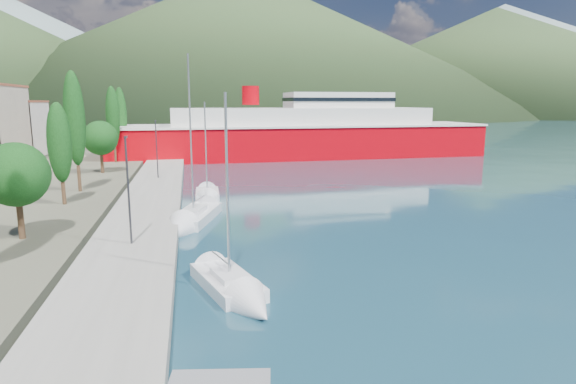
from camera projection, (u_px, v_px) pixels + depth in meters
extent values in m
plane|color=#1A3F50|center=(210.00, 135.00, 130.97)|extent=(1400.00, 1400.00, 0.00)
cube|color=gray|center=(148.00, 207.00, 38.58)|extent=(5.00, 88.00, 0.80)
cone|color=gray|center=(249.00, 43.00, 669.62)|extent=(760.00, 760.00, 180.00)
cone|color=gray|center=(501.00, 57.00, 663.02)|extent=(640.00, 640.00, 140.00)
cone|color=#314825|center=(242.00, 43.00, 398.01)|extent=(480.00, 480.00, 115.00)
cone|color=#314825|center=(493.00, 61.00, 424.25)|extent=(420.00, 420.00, 90.00)
cube|color=white|center=(9.00, 130.00, 71.81)|extent=(9.00, 10.00, 8.00)
cube|color=#9E5138|center=(6.00, 101.00, 71.05)|extent=(9.20, 10.20, 0.30)
cylinder|color=#47301E|center=(21.00, 219.00, 28.40)|extent=(0.36, 0.36, 2.35)
sphere|color=#124013|center=(16.00, 175.00, 27.90)|extent=(3.76, 3.76, 3.76)
cylinder|color=#47301E|center=(64.00, 193.00, 38.15)|extent=(0.30, 0.30, 1.76)
ellipsoid|color=#124013|center=(59.00, 143.00, 37.42)|extent=(1.80, 1.80, 6.26)
cylinder|color=#47301E|center=(79.00, 178.00, 43.64)|extent=(0.30, 0.30, 2.37)
ellipsoid|color=#124013|center=(74.00, 119.00, 42.66)|extent=(1.80, 1.80, 8.40)
cylinder|color=#47301E|center=(102.00, 162.00, 55.16)|extent=(0.36, 0.36, 2.44)
sphere|color=#124013|center=(100.00, 138.00, 54.65)|extent=(3.91, 3.91, 3.91)
cylinder|color=#47301E|center=(115.00, 154.00, 65.14)|extent=(0.30, 0.30, 2.24)
ellipsoid|color=#124013|center=(113.00, 116.00, 64.21)|extent=(1.80, 1.80, 7.93)
cylinder|color=#47301E|center=(123.00, 149.00, 72.48)|extent=(0.30, 0.30, 2.25)
ellipsoid|color=#124013|center=(121.00, 114.00, 71.54)|extent=(1.80, 1.80, 7.97)
cylinder|color=#2D2D33|center=(128.00, 192.00, 26.72)|extent=(0.12, 0.12, 6.00)
cube|color=#2D2D33|center=(126.00, 137.00, 26.41)|extent=(0.15, 0.50, 0.12)
cylinder|color=#2D2D33|center=(157.00, 150.00, 50.58)|extent=(0.12, 0.12, 6.00)
cube|color=#2D2D33|center=(155.00, 121.00, 50.27)|extent=(0.15, 0.50, 0.12)
cube|color=silver|center=(227.00, 284.00, 22.78)|extent=(3.42, 5.41, 0.80)
cube|color=silver|center=(229.00, 275.00, 22.39)|extent=(1.76, 2.28, 0.31)
cylinder|color=silver|center=(227.00, 188.00, 21.64)|extent=(0.12, 0.12, 8.50)
cone|color=silver|center=(255.00, 309.00, 19.99)|extent=(2.65, 2.84, 2.06)
cube|color=silver|center=(195.00, 217.00, 35.84)|extent=(4.23, 6.96, 0.92)
cube|color=silver|center=(193.00, 210.00, 35.30)|extent=(2.14, 2.93, 0.36)
cylinder|color=silver|center=(191.00, 135.00, 34.29)|extent=(0.12, 0.12, 11.30)
cone|color=silver|center=(177.00, 232.00, 31.74)|extent=(3.18, 3.63, 2.36)
cube|color=silver|center=(207.00, 195.00, 44.51)|extent=(2.20, 4.79, 0.81)
cube|color=silver|center=(207.00, 190.00, 44.10)|extent=(1.29, 1.93, 0.32)
cylinder|color=silver|center=(206.00, 147.00, 43.39)|extent=(0.12, 0.12, 8.11)
cone|color=silver|center=(208.00, 202.00, 41.58)|extent=(2.13, 2.26, 2.07)
cube|color=#B9000A|center=(301.00, 143.00, 77.70)|extent=(59.27, 13.92, 5.69)
cube|color=silver|center=(301.00, 125.00, 77.18)|extent=(59.70, 14.30, 0.30)
cube|color=silver|center=(301.00, 118.00, 76.95)|extent=(40.95, 11.31, 3.05)
cube|color=silver|center=(338.00, 100.00, 77.82)|extent=(16.72, 8.04, 2.44)
cylinder|color=#B9000A|center=(251.00, 95.00, 74.49)|extent=(2.64, 2.64, 2.85)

